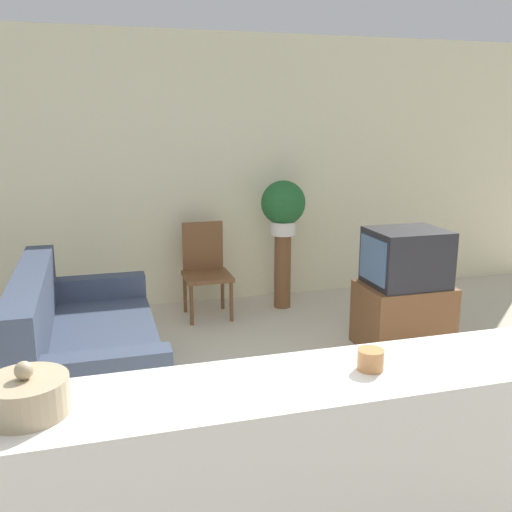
# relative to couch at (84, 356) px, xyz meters

# --- Properties ---
(wall_back) EXTENTS (9.00, 0.06, 2.70)m
(wall_back) POSITION_rel_couch_xyz_m (0.87, 1.97, 1.03)
(wall_back) COLOR beige
(wall_back) RESTS_ON ground_plane
(couch) EXTENTS (0.89, 1.76, 0.91)m
(couch) POSITION_rel_couch_xyz_m (0.00, 0.00, 0.00)
(couch) COLOR #384256
(couch) RESTS_ON ground_plane
(tv_stand) EXTENTS (0.71, 0.53, 0.54)m
(tv_stand) POSITION_rel_couch_xyz_m (2.55, 0.24, -0.04)
(tv_stand) COLOR brown
(tv_stand) RESTS_ON ground_plane
(television) EXTENTS (0.61, 0.51, 0.46)m
(television) POSITION_rel_couch_xyz_m (2.54, 0.24, 0.46)
(television) COLOR #232328
(television) RESTS_ON tv_stand
(wooden_chair) EXTENTS (0.44, 0.44, 0.90)m
(wooden_chair) POSITION_rel_couch_xyz_m (1.13, 1.51, 0.17)
(wooden_chair) COLOR brown
(wooden_chair) RESTS_ON ground_plane
(plant_stand) EXTENTS (0.17, 0.17, 0.75)m
(plant_stand) POSITION_rel_couch_xyz_m (1.92, 1.52, 0.06)
(plant_stand) COLOR brown
(plant_stand) RESTS_ON ground_plane
(potted_plant) EXTENTS (0.44, 0.44, 0.54)m
(potted_plant) POSITION_rel_couch_xyz_m (1.92, 1.52, 0.73)
(potted_plant) COLOR white
(potted_plant) RESTS_ON plant_stand
(foreground_counter) EXTENTS (2.94, 0.44, 1.00)m
(foreground_counter) POSITION_rel_couch_xyz_m (0.87, -2.06, 0.18)
(foreground_counter) COLOR white
(foreground_counter) RESTS_ON ground_plane
(decorative_bowl) EXTENTS (0.25, 0.25, 0.17)m
(decorative_bowl) POSITION_rel_couch_xyz_m (-0.10, -2.06, 0.74)
(decorative_bowl) COLOR tan
(decorative_bowl) RESTS_ON foreground_counter
(candle_jar) EXTENTS (0.10, 0.10, 0.07)m
(candle_jar) POSITION_rel_couch_xyz_m (1.04, -2.06, 0.72)
(candle_jar) COLOR #C6844C
(candle_jar) RESTS_ON foreground_counter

